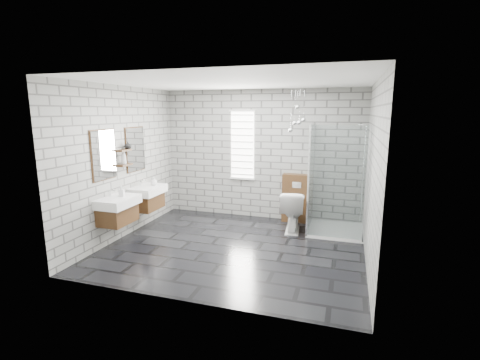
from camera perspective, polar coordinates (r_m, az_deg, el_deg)
The scene contains 20 objects.
floor at distance 5.99m, azimuth -0.96°, elevation -11.01°, with size 4.20×3.60×0.02m, color black.
ceiling at distance 5.56m, azimuth -1.06°, elevation 15.90°, with size 4.20×3.60×0.02m, color white.
wall_back at distance 7.34m, azimuth 3.46°, elevation 4.11°, with size 4.20×0.02×2.70m, color gray.
wall_front at distance 3.97m, azimuth -9.26°, elevation -2.10°, with size 4.20×0.02×2.70m, color gray.
wall_left at distance 6.59m, azimuth -18.73°, elevation 2.72°, with size 0.02×3.60×2.70m, color gray.
wall_right at distance 5.35m, azimuth 20.98°, elevation 0.73°, with size 0.02×3.60×2.70m, color gray.
vanity_left at distance 6.17m, azimuth -19.67°, elevation -3.51°, with size 0.47×0.70×1.57m.
vanity_right at distance 6.89m, azimuth -15.19°, elevation -1.75°, with size 0.47×0.70×1.57m.
shelf_lower at distance 6.50m, azimuth -18.40°, elevation 2.37°, with size 0.14×0.30×0.03m, color #4A2E16.
shelf_upper at distance 6.47m, azimuth -18.54°, elevation 4.65°, with size 0.14×0.30×0.03m, color #4A2E16.
window at distance 7.40m, azimuth 0.40°, elevation 5.74°, with size 0.56×0.05×1.48m.
cistern_panel at distance 7.24m, azimuth 9.33°, elevation -2.96°, with size 0.60×0.20×1.00m, color #4A2E16.
flush_plate at distance 7.07m, azimuth 9.28°, elevation -0.81°, with size 0.18×0.01×0.12m, color silver.
shower_enclosure at distance 6.68m, azimuth 14.67°, elevation -4.36°, with size 1.00×1.00×2.03m.
pendant_cluster at distance 6.70m, azimuth 9.33°, elevation 9.69°, with size 0.31×0.24×0.84m.
toilet at distance 6.72m, azimuth 8.61°, elevation -4.99°, with size 0.44×0.77×0.79m, color white.
soap_bottle_a at distance 6.16m, azimuth -18.87°, elevation -1.73°, with size 0.08×0.08×0.18m, color #B2B2B2.
soap_bottle_b at distance 6.92m, azimuth -13.96°, elevation -0.17°, with size 0.12×0.12×0.16m, color #B2B2B2.
soap_bottle_c at distance 6.46m, azimuth -18.54°, elevation 3.50°, with size 0.09×0.09×0.24m, color #B2B2B2.
vase at distance 6.55m, azimuth -17.91°, elevation 5.45°, with size 0.12×0.12×0.13m, color #B2B2B2.
Camera 1 is at (1.75, -5.26, 2.25)m, focal length 26.00 mm.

